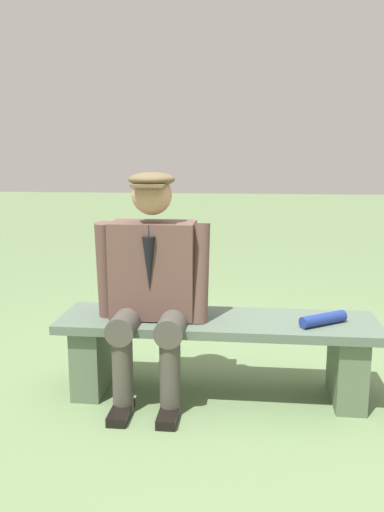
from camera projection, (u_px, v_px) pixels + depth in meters
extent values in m
plane|color=#668052|center=(217.00, 394.00, 2.98)|extent=(30.00, 30.00, 0.00)
cube|color=#536655|center=(217.00, 323.00, 2.89)|extent=(1.76, 0.46, 0.05)
cube|color=#56684E|center=(347.00, 366.00, 2.86)|extent=(0.16, 0.39, 0.40)
cube|color=#56684E|center=(94.00, 356.00, 3.01)|extent=(0.16, 0.39, 0.40)
cube|color=brown|center=(154.00, 269.00, 2.87)|extent=(0.46, 0.25, 0.53)
cylinder|color=#1E2338|center=(153.00, 227.00, 2.83)|extent=(0.25, 0.25, 0.06)
cone|color=black|center=(149.00, 264.00, 2.74)|extent=(0.07, 0.07, 0.29)
sphere|color=tan|center=(152.00, 195.00, 2.77)|extent=(0.22, 0.22, 0.22)
ellipsoid|color=brown|center=(152.00, 179.00, 2.76)|extent=(0.25, 0.25, 0.08)
cube|color=brown|center=(148.00, 186.00, 2.67)|extent=(0.17, 0.10, 0.02)
cylinder|color=#49443D|center=(173.00, 323.00, 2.79)|extent=(0.15, 0.39, 0.15)
cylinder|color=#49443D|center=(170.00, 373.00, 2.71)|extent=(0.11, 0.11, 0.46)
cube|color=black|center=(169.00, 415.00, 2.69)|extent=(0.10, 0.24, 0.05)
cylinder|color=brown|center=(200.00, 273.00, 2.81)|extent=(0.12, 0.18, 0.55)
cylinder|color=#49443D|center=(127.00, 322.00, 2.81)|extent=(0.15, 0.39, 0.15)
cylinder|color=#49443D|center=(123.00, 371.00, 2.73)|extent=(0.11, 0.11, 0.46)
cube|color=black|center=(121.00, 413.00, 2.71)|extent=(0.10, 0.24, 0.05)
cylinder|color=brown|center=(106.00, 271.00, 2.86)|extent=(0.11, 0.15, 0.55)
cylinder|color=navy|center=(323.00, 319.00, 2.77)|extent=(0.27, 0.21, 0.06)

